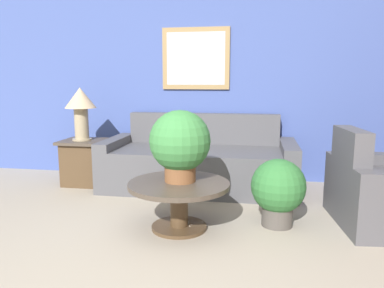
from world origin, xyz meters
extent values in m
cube|color=#42569E|center=(0.00, 3.06, 1.30)|extent=(6.86, 0.06, 2.60)
cube|color=#997A4C|center=(-0.23, 3.02, 1.58)|extent=(0.88, 0.03, 0.79)
cube|color=#B2BCC6|center=(-0.23, 3.01, 1.58)|extent=(0.76, 0.01, 0.67)
cube|color=#4C4C51|center=(-0.10, 2.49, 0.25)|extent=(1.94, 0.98, 0.49)
cube|color=#4C4C51|center=(-0.10, 2.90, 0.69)|extent=(1.94, 0.16, 0.39)
cube|color=#4C4C51|center=(-1.16, 2.49, 0.30)|extent=(0.18, 0.98, 0.59)
cube|color=#4C4C51|center=(0.96, 2.49, 0.30)|extent=(0.18, 0.98, 0.59)
cube|color=#4C4C51|center=(1.42, 1.58, 0.69)|extent=(0.22, 0.61, 0.39)
cube|color=#4C4C51|center=(1.79, 2.01, 0.30)|extent=(1.01, 0.28, 0.59)
cylinder|color=#4C3823|center=(-0.08, 1.21, 0.01)|extent=(0.49, 0.49, 0.03)
cylinder|color=#4C3823|center=(-0.08, 1.21, 0.21)|extent=(0.16, 0.16, 0.36)
cylinder|color=#473D33|center=(-0.08, 1.21, 0.41)|extent=(0.89, 0.89, 0.04)
cube|color=#4C3823|center=(-1.57, 2.44, 0.27)|extent=(0.43, 0.43, 0.53)
cube|color=#473D33|center=(-1.57, 2.44, 0.55)|extent=(0.51, 0.51, 0.03)
cylinder|color=tan|center=(-1.57, 2.44, 0.58)|extent=(0.24, 0.24, 0.02)
cylinder|color=tan|center=(-1.57, 2.44, 0.78)|extent=(0.17, 0.17, 0.38)
cone|color=tan|center=(-1.57, 2.44, 1.09)|extent=(0.38, 0.38, 0.25)
cylinder|color=brown|center=(-0.08, 1.26, 0.50)|extent=(0.28, 0.28, 0.16)
sphere|color=#387A3D|center=(-0.08, 1.26, 0.79)|extent=(0.54, 0.54, 0.54)
cylinder|color=#4C4742|center=(0.79, 1.43, 0.09)|extent=(0.28, 0.28, 0.19)
sphere|color=#2D6B33|center=(0.79, 1.43, 0.37)|extent=(0.49, 0.49, 0.49)
camera|label=1|loc=(0.58, -1.89, 1.31)|focal=35.00mm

